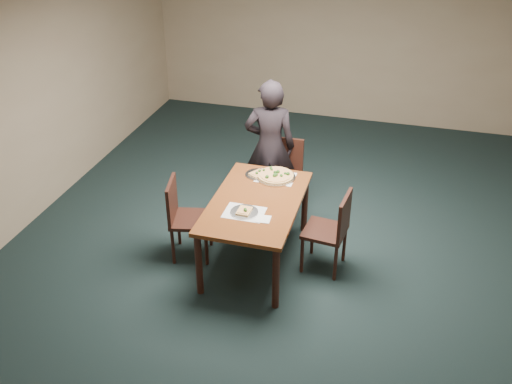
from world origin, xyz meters
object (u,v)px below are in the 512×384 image
(dining_table, at_px, (256,208))
(chair_left, at_px, (183,214))
(chair_far, at_px, (284,171))
(diner, at_px, (270,147))
(slice_plate_near, at_px, (244,211))
(chair_right, at_px, (333,228))
(pizza_pan, at_px, (276,176))
(slice_plate_far, at_px, (258,174))

(dining_table, height_order, chair_left, chair_left)
(chair_far, height_order, chair_left, same)
(dining_table, relative_size, chair_left, 1.65)
(diner, distance_m, slice_plate_near, 1.37)
(dining_table, xyz_separation_m, chair_left, (-0.77, -0.11, -0.14))
(dining_table, bearing_deg, slice_plate_near, -100.68)
(slice_plate_near, bearing_deg, chair_left, 168.88)
(chair_left, distance_m, chair_right, 1.58)
(chair_left, bearing_deg, dining_table, -94.04)
(chair_far, distance_m, diner, 0.36)
(dining_table, xyz_separation_m, chair_far, (0.04, 1.12, -0.14))
(chair_right, bearing_deg, slice_plate_near, -62.75)
(diner, bearing_deg, pizza_pan, 98.76)
(chair_left, bearing_deg, chair_right, -95.97)
(slice_plate_near, xyz_separation_m, slice_plate_far, (-0.08, 0.79, -0.00))
(diner, bearing_deg, chair_left, 50.65)
(chair_far, bearing_deg, dining_table, -91.34)
(dining_table, xyz_separation_m, chair_right, (0.80, 0.06, -0.14))
(chair_far, height_order, slice_plate_near, chair_far)
(slice_plate_near, bearing_deg, slice_plate_far, 95.84)
(dining_table, height_order, chair_far, chair_far)
(dining_table, relative_size, pizza_pan, 3.42)
(chair_far, relative_size, chair_left, 1.00)
(chair_right, bearing_deg, slice_plate_far, -110.07)
(dining_table, relative_size, slice_plate_near, 5.36)
(dining_table, bearing_deg, pizza_pan, 81.73)
(chair_right, height_order, slice_plate_far, chair_right)
(chair_right, bearing_deg, pizza_pan, -116.19)
(diner, distance_m, slice_plate_far, 0.58)
(chair_far, relative_size, diner, 0.55)
(chair_right, distance_m, slice_plate_far, 1.07)
(diner, relative_size, pizza_pan, 3.79)
(slice_plate_near, bearing_deg, diner, 93.83)
(diner, relative_size, slice_plate_far, 5.93)
(pizza_pan, bearing_deg, chair_left, -142.89)
(slice_plate_near, bearing_deg, pizza_pan, 80.94)
(chair_far, xyz_separation_m, slice_plate_near, (-0.09, -1.38, 0.25))
(chair_left, height_order, pizza_pan, chair_left)
(dining_table, distance_m, pizza_pan, 0.55)
(diner, bearing_deg, chair_far, 172.45)
(chair_left, relative_size, diner, 0.55)
(diner, relative_size, slice_plate_near, 5.93)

